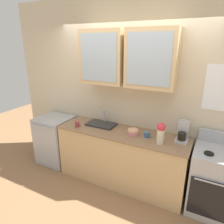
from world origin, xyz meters
The scene contains 11 objects.
ground_plane centered at (0.00, 0.00, 0.00)m, with size 10.00×10.00×0.00m, color #936B47.
back_wall_unit centered at (0.00, 0.31, 1.57)m, with size 4.58×0.44×2.90m.
counter centered at (0.00, 0.00, 0.45)m, with size 2.07×0.62×0.90m.
stove_range centered at (1.39, 0.00, 0.45)m, with size 0.66×0.62×1.08m.
sink_faucet centered at (-0.42, 0.10, 0.92)m, with size 0.48×0.29×0.23m.
bowl_stack centered at (0.19, -0.01, 0.94)m, with size 0.17×0.17×0.08m.
vase centered at (0.63, -0.11, 1.06)m, with size 0.12×0.12×0.30m.
cup_near_sink centered at (-0.73, -0.15, 0.94)m, with size 0.11×0.07×0.09m.
cup_near_bowls centered at (0.41, 0.00, 0.94)m, with size 0.12×0.08×0.08m.
dishwasher centered at (-1.38, 0.00, 0.45)m, with size 0.62×0.60×0.90m.
coffee_maker centered at (0.88, 0.13, 1.00)m, with size 0.17×0.20×0.29m.
Camera 1 is at (1.19, -2.63, 2.20)m, focal length 32.54 mm.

